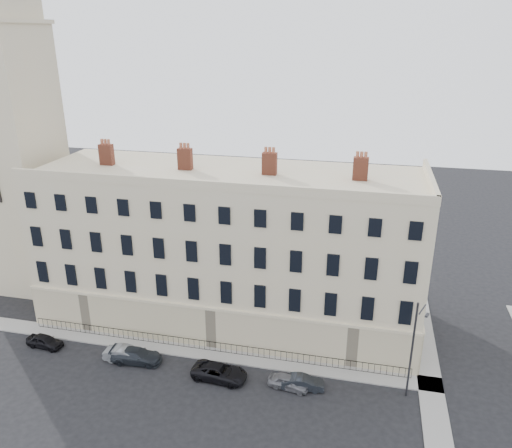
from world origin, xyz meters
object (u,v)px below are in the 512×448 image
at_px(car_f, 303,383).
at_px(streetlamp, 413,347).
at_px(car_c, 136,356).
at_px(car_e, 289,382).
at_px(car_b, 127,354).
at_px(car_d, 220,372).
at_px(car_a, 45,341).

distance_m(car_f, streetlamp, 9.18).
bearing_deg(car_c, car_e, -96.54).
height_order(car_b, streetlamp, streetlamp).
distance_m(car_b, car_d, 8.66).
height_order(car_a, car_b, car_b).
bearing_deg(streetlamp, car_a, -158.06).
distance_m(car_b, streetlamp, 24.06).
bearing_deg(car_c, car_a, 83.70).
bearing_deg(streetlamp, car_b, -157.19).
bearing_deg(car_d, car_a, 91.52).
xyz_separation_m(car_e, car_f, (1.10, 0.18, -0.00)).
height_order(car_e, car_f, car_e).
height_order(car_a, car_f, car_a).
xyz_separation_m(car_b, car_e, (14.44, -0.36, -0.08)).
height_order(car_a, car_e, car_a).
bearing_deg(car_a, car_d, -87.68).
relative_size(car_b, streetlamp, 0.47).
bearing_deg(car_e, car_c, 95.83).
xyz_separation_m(car_c, car_e, (13.51, -0.39, -0.07)).
height_order(car_c, car_e, car_c).
height_order(car_c, streetlamp, streetlamp).
height_order(car_d, streetlamp, streetlamp).
relative_size(car_d, car_f, 1.33).
bearing_deg(car_b, car_a, 86.19).
xyz_separation_m(car_a, car_d, (16.90, -0.77, 0.06)).
bearing_deg(streetlamp, car_e, -152.36).
xyz_separation_m(car_c, car_f, (14.61, -0.21, -0.08)).
height_order(car_b, car_d, car_b).
height_order(car_b, car_f, car_b).
xyz_separation_m(car_d, streetlamp, (15.07, 1.22, 4.01)).
relative_size(car_c, streetlamp, 0.53).
bearing_deg(car_a, car_e, -86.61).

